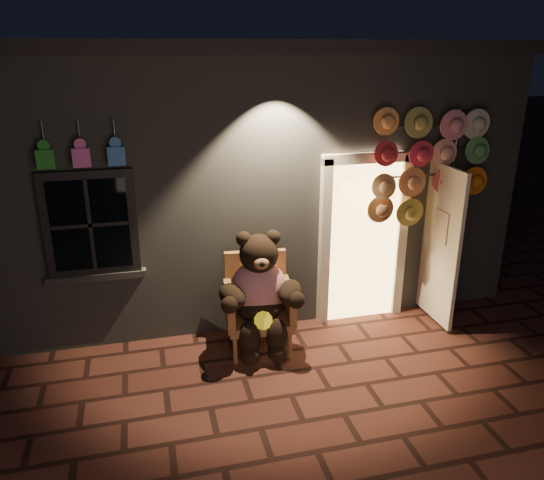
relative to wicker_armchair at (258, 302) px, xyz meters
name	(u,v)px	position (x,y,z in m)	size (l,w,h in m)	color
ground	(291,395)	(0.11, -1.08, -0.56)	(60.00, 60.00, 0.00)	#4D261D
shop_building	(224,156)	(0.11, 2.91, 1.18)	(7.30, 5.95, 3.51)	slate
wicker_armchair	(258,302)	(0.00, 0.00, 0.00)	(0.82, 0.76, 1.12)	olive
teddy_bear	(260,293)	(-0.01, -0.14, 0.19)	(1.04, 0.84, 1.43)	#B71329
hat_rack	(428,162)	(2.16, 0.20, 1.52)	(1.53, 0.22, 2.71)	#59595E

